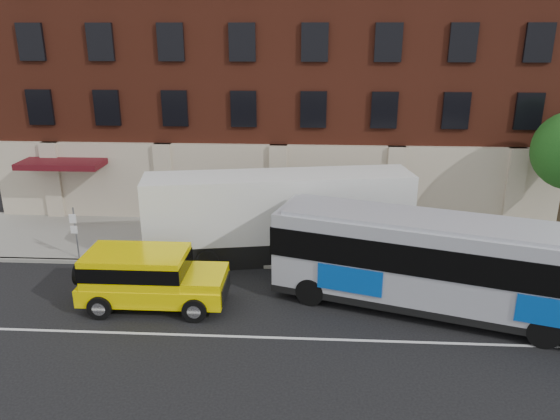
# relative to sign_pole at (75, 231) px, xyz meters

# --- Properties ---
(ground) EXTENTS (120.00, 120.00, 0.00)m
(ground) POSITION_rel_sign_pole_xyz_m (8.50, -6.15, -1.45)
(ground) COLOR black
(ground) RESTS_ON ground
(sidewalk) EXTENTS (60.00, 6.00, 0.15)m
(sidewalk) POSITION_rel_sign_pole_xyz_m (8.50, 2.85, -1.38)
(sidewalk) COLOR gray
(sidewalk) RESTS_ON ground
(kerb) EXTENTS (60.00, 0.25, 0.15)m
(kerb) POSITION_rel_sign_pole_xyz_m (8.50, -0.15, -1.38)
(kerb) COLOR gray
(kerb) RESTS_ON ground
(lane_line) EXTENTS (60.00, 0.12, 0.01)m
(lane_line) POSITION_rel_sign_pole_xyz_m (8.50, -5.65, -1.45)
(lane_line) COLOR silver
(lane_line) RESTS_ON ground
(building) EXTENTS (30.00, 12.10, 15.00)m
(building) POSITION_rel_sign_pole_xyz_m (8.49, 10.77, 6.13)
(building) COLOR #5F2516
(building) RESTS_ON sidewalk
(sign_pole) EXTENTS (0.30, 0.20, 2.50)m
(sign_pole) POSITION_rel_sign_pole_xyz_m (0.00, 0.00, 0.00)
(sign_pole) COLOR slate
(sign_pole) RESTS_ON ground
(city_bus) EXTENTS (13.11, 6.49, 3.53)m
(city_bus) POSITION_rel_sign_pole_xyz_m (15.28, -3.60, 0.50)
(city_bus) COLOR #A1A2AB
(city_bus) RESTS_ON ground
(yellow_suv) EXTENTS (5.58, 2.47, 2.13)m
(yellow_suv) POSITION_rel_sign_pole_xyz_m (4.24, -3.67, -0.23)
(yellow_suv) COLOR #FDE200
(yellow_suv) RESTS_ON ground
(shipping_container) EXTENTS (11.80, 4.32, 3.86)m
(shipping_container) POSITION_rel_sign_pole_xyz_m (8.81, 1.01, 0.46)
(shipping_container) COLOR black
(shipping_container) RESTS_ON ground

